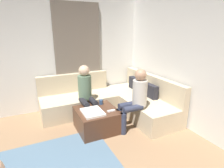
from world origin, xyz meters
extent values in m
cube|color=silver|center=(-2.94, 0.00, 1.35)|extent=(0.12, 6.00, 2.70)
cube|color=#726659|center=(-2.84, 1.30, 1.25)|extent=(0.06, 1.10, 2.50)
cube|color=#C6B593|center=(-1.78, 2.41, 0.21)|extent=(2.10, 0.85, 0.42)
cube|color=#C6B593|center=(-1.78, 2.76, 0.65)|extent=(2.10, 0.14, 0.45)
cube|color=#C6B593|center=(-2.41, 1.13, 0.21)|extent=(0.85, 1.70, 0.42)
cube|color=#C6B593|center=(-2.76, 1.13, 0.65)|extent=(0.14, 1.70, 0.45)
cube|color=#26262D|center=(-2.28, 2.58, 0.54)|extent=(0.36, 0.12, 0.36)
cube|color=#26262D|center=(-1.58, 2.58, 0.54)|extent=(0.36, 0.12, 0.36)
cube|color=#4C2D1E|center=(-1.50, 1.24, 0.21)|extent=(0.76, 0.76, 0.42)
cube|color=white|center=(-1.40, 1.12, 0.44)|extent=(0.44, 0.36, 0.04)
cylinder|color=#334C72|center=(-1.72, 1.42, 0.47)|extent=(0.08, 0.08, 0.10)
cube|color=white|center=(-1.32, 1.46, 0.43)|extent=(0.05, 0.15, 0.02)
cylinder|color=#2D3347|center=(-1.14, 1.63, 0.21)|extent=(0.12, 0.12, 0.42)
cylinder|color=#2D3347|center=(-1.32, 1.63, 0.21)|extent=(0.12, 0.12, 0.42)
cylinder|color=#2D3347|center=(-1.14, 1.83, 0.48)|extent=(0.12, 0.40, 0.12)
cylinder|color=#2D3347|center=(-1.32, 1.83, 0.48)|extent=(0.12, 0.40, 0.12)
cylinder|color=beige|center=(-1.23, 2.03, 0.73)|extent=(0.28, 0.28, 0.50)
sphere|color=tan|center=(-1.23, 2.03, 1.09)|extent=(0.22, 0.22, 0.22)
cylinder|color=black|center=(-1.63, 1.28, 0.21)|extent=(0.12, 0.12, 0.42)
cylinder|color=black|center=(-1.63, 1.10, 0.21)|extent=(0.12, 0.12, 0.42)
cylinder|color=black|center=(-1.83, 1.28, 0.48)|extent=(0.40, 0.12, 0.12)
cylinder|color=black|center=(-1.83, 1.10, 0.48)|extent=(0.40, 0.12, 0.12)
cylinder|color=#597259|center=(-2.03, 1.19, 0.73)|extent=(0.28, 0.28, 0.50)
sphere|color=#D8AD8C|center=(-2.03, 1.19, 1.09)|extent=(0.22, 0.22, 0.22)
camera|label=1|loc=(1.54, 0.11, 1.92)|focal=29.49mm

